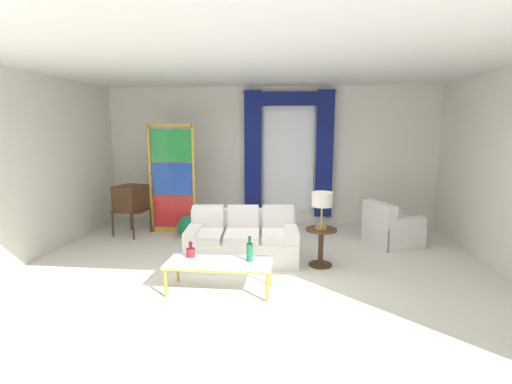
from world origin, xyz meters
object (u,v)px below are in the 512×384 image
bottle_blue_decanter (250,251)px  table_lamp_brass (322,201)px  armchair_white (390,229)px  vintage_tv (131,199)px  stained_glass_divider (172,181)px  coffee_table (220,264)px  peacock_figurine (186,228)px  bottle_crystal_tall (191,252)px  round_side_table (321,244)px  couch_white_long (243,241)px

bottle_blue_decanter → table_lamp_brass: table_lamp_brass is taller
armchair_white → vintage_tv: bearing=178.1°
vintage_tv → stained_glass_divider: (0.78, 0.26, 0.33)m
coffee_table → peacock_figurine: size_ratio=2.29×
stained_glass_divider → peacock_figurine: stained_glass_divider is taller
bottle_crystal_tall → round_side_table: bearing=28.0°
coffee_table → table_lamp_brass: bearing=38.2°
bottle_crystal_tall → armchair_white: size_ratio=0.20×
couch_white_long → round_side_table: couch_white_long is taller
couch_white_long → peacock_figurine: size_ratio=3.04×
vintage_tv → armchair_white: (4.99, -0.17, -0.44)m
coffee_table → round_side_table: 1.75m
peacock_figurine → round_side_table: size_ratio=1.01×
coffee_table → stained_glass_divider: 3.20m
bottle_blue_decanter → round_side_table: (0.99, 1.04, -0.19)m
bottle_blue_decanter → armchair_white: (2.32, 2.27, -0.26)m
couch_white_long → stained_glass_divider: 2.33m
bottle_crystal_tall → table_lamp_brass: (1.80, 0.95, 0.55)m
armchair_white → coffee_table: bearing=-139.5°
coffee_table → vintage_tv: 3.39m
bottle_crystal_tall → table_lamp_brass: table_lamp_brass is taller
peacock_figurine → armchair_white: bearing=0.3°
armchair_white → peacock_figurine: 3.82m
coffee_table → armchair_white: size_ratio=1.29×
couch_white_long → peacock_figurine: bearing=140.1°
bottle_blue_decanter → armchair_white: armchair_white is taller
vintage_tv → peacock_figurine: 1.28m
coffee_table → peacock_figurine: 2.56m
bottle_blue_decanter → round_side_table: bottle_blue_decanter is taller
couch_white_long → bottle_blue_decanter: size_ratio=5.39×
vintage_tv → stained_glass_divider: bearing=18.3°
round_side_table → table_lamp_brass: bearing=0.0°
armchair_white → stained_glass_divider: stained_glass_divider is taller
armchair_white → table_lamp_brass: 1.96m
peacock_figurine → round_side_table: 2.77m
table_lamp_brass → peacock_figurine: bearing=154.0°
couch_white_long → coffee_table: size_ratio=1.33×
bottle_blue_decanter → round_side_table: bearing=46.4°
vintage_tv → peacock_figurine: vintage_tv is taller
armchair_white → table_lamp_brass: bearing=-137.2°
coffee_table → armchair_white: (2.71, 2.32, -0.09)m
peacock_figurine → bottle_blue_decanter: bearing=-56.3°
couch_white_long → vintage_tv: vintage_tv is taller
round_side_table → bottle_crystal_tall: bearing=-152.0°
peacock_figurine → round_side_table: bearing=-26.0°
bottle_crystal_tall → table_lamp_brass: 2.11m
coffee_table → round_side_table: round_side_table is taller
armchair_white → round_side_table: armchair_white is taller
armchair_white → peacock_figurine: (-3.82, -0.02, -0.07)m
bottle_crystal_tall → stained_glass_divider: 2.88m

